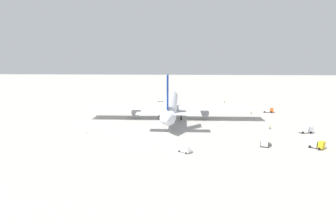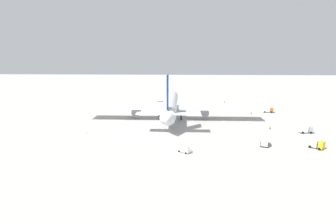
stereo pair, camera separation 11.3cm
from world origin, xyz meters
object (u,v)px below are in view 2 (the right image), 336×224
service_truck_2 (316,144)px  ground_worker_2 (251,112)px  airliner (170,106)px  service_truck_0 (268,110)px  baggage_cart_0 (160,101)px  ground_worker_0 (270,127)px  service_truck_3 (264,141)px  service_van (184,149)px  traffic_cone_1 (87,133)px  ground_worker_1 (225,102)px  service_truck_1 (305,129)px  traffic_cone_0 (112,106)px

service_truck_2 → ground_worker_2: service_truck_2 is taller
airliner → service_truck_0: bearing=-70.9°
service_truck_0 → baggage_cart_0: size_ratio=1.58×
ground_worker_0 → service_truck_3: bearing=158.8°
service_van → traffic_cone_1: 43.08m
airliner → service_truck_3: bearing=-139.9°
service_truck_0 → service_truck_2: size_ratio=1.11×
service_truck_0 → service_van: service_truck_0 is taller
ground_worker_2 → traffic_cone_1: ground_worker_2 is taller
ground_worker_1 → ground_worker_2: (-34.70, -8.43, 0.06)m
service_truck_2 → traffic_cone_1: size_ratio=9.20×
ground_worker_0 → ground_worker_1: size_ratio=1.09×
service_van → ground_worker_0: service_van is taller
airliner → service_truck_1: bearing=-112.7°
ground_worker_1 → traffic_cone_0: ground_worker_1 is taller
service_truck_0 → baggage_cart_0: bearing=61.6°
ground_worker_0 → service_van: bearing=130.1°
service_truck_3 → traffic_cone_0: (72.03, 69.38, -1.38)m
baggage_cart_0 → traffic_cone_0: size_ratio=6.44×
service_van → service_truck_3: bearing=-74.0°
baggage_cart_0 → traffic_cone_0: (-17.77, 27.44, -0.46)m
baggage_cart_0 → ground_worker_1: 41.70m
traffic_cone_0 → ground_worker_2: bearing=-104.1°
service_van → baggage_cart_0: (97.54, 14.95, -0.30)m
service_van → baggage_cart_0: service_van is taller
baggage_cart_0 → traffic_cone_0: baggage_cart_0 is taller
service_truck_1 → service_truck_3: size_ratio=0.94×
service_truck_3 → service_van: size_ratio=1.26×
airliner → ground_worker_0: (-17.21, -41.83, -5.55)m
service_truck_0 → ground_worker_1: bearing=31.6°
service_truck_3 → service_van: (-7.74, 26.99, -0.62)m
airliner → service_truck_1: airliner is taller
service_truck_0 → traffic_cone_1: service_truck_0 is taller
service_truck_0 → ground_worker_2: size_ratio=3.22×
baggage_cart_0 → ground_worker_2: bearing=-126.7°
baggage_cart_0 → ground_worker_1: bearing=-93.6°
traffic_cone_1 → baggage_cart_0: bearing=-16.6°
service_truck_2 → traffic_cone_0: size_ratio=9.20×
service_van → ground_worker_0: 46.57m
airliner → service_truck_1: size_ratio=15.83×
airliner → ground_worker_2: 43.69m
service_truck_2 → traffic_cone_0: bearing=49.2°
airliner → baggage_cart_0: airliner is taller
airliner → ground_worker_2: bearing=-72.5°
service_truck_2 → traffic_cone_1: (14.54, 81.22, -1.20)m
service_truck_0 → service_truck_1: size_ratio=1.09×
service_truck_2 → service_van: bearing=97.7°
service_van → traffic_cone_1: bearing=61.7°
ground_worker_1 → airliner: bearing=145.4°
ground_worker_2 → traffic_cone_0: bearing=75.9°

